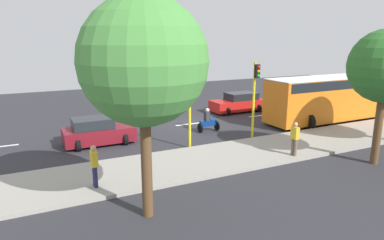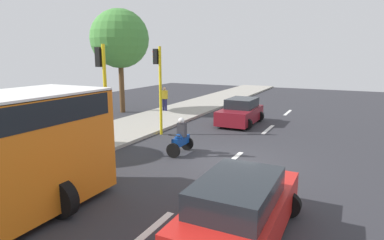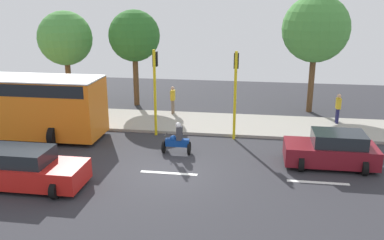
{
  "view_description": "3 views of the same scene",
  "coord_description": "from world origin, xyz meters",
  "px_view_note": "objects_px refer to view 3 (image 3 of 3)",
  "views": [
    {
      "loc": [
        21.15,
        -10.29,
        5.94
      ],
      "look_at": [
        3.0,
        -1.44,
        1.07
      ],
      "focal_mm": 32.81,
      "sensor_mm": 36.0,
      "label": 1
    },
    {
      "loc": [
        -4.0,
        11.61,
        4.1
      ],
      "look_at": [
        2.38,
        -1.27,
        1.19
      ],
      "focal_mm": 30.32,
      "sensor_mm": 36.0,
      "label": 2
    },
    {
      "loc": [
        -15.39,
        -3.32,
        7.02
      ],
      "look_at": [
        2.71,
        -0.56,
        1.53
      ],
      "focal_mm": 38.51,
      "sensor_mm": 36.0,
      "label": 3
    }
  ],
  "objects_px": {
    "car_maroon": "(332,150)",
    "street_tree_north": "(134,36)",
    "pedestrian_by_tree": "(173,99)",
    "traffic_light_midblock": "(155,80)",
    "car_red": "(26,169)",
    "street_tree_center": "(65,39)",
    "pedestrian_near_signal": "(338,107)",
    "traffic_light_corner": "(236,83)",
    "street_tree_south": "(316,29)",
    "motorcycle": "(177,141)"
  },
  "relations": [
    {
      "from": "motorcycle",
      "to": "traffic_light_corner",
      "type": "xyz_separation_m",
      "value": [
        2.59,
        -2.5,
        2.29
      ]
    },
    {
      "from": "street_tree_north",
      "to": "street_tree_south",
      "type": "distance_m",
      "value": 11.35
    },
    {
      "from": "traffic_light_corner",
      "to": "traffic_light_midblock",
      "type": "height_order",
      "value": "same"
    },
    {
      "from": "traffic_light_midblock",
      "to": "street_tree_south",
      "type": "bearing_deg",
      "value": -55.35
    },
    {
      "from": "car_maroon",
      "to": "motorcycle",
      "type": "relative_size",
      "value": 2.51
    },
    {
      "from": "car_red",
      "to": "street_tree_north",
      "type": "bearing_deg",
      "value": -3.07
    },
    {
      "from": "traffic_light_corner",
      "to": "pedestrian_by_tree",
      "type": "bearing_deg",
      "value": 47.15
    },
    {
      "from": "car_red",
      "to": "traffic_light_midblock",
      "type": "relative_size",
      "value": 0.96
    },
    {
      "from": "street_tree_north",
      "to": "traffic_light_corner",
      "type": "bearing_deg",
      "value": -130.67
    },
    {
      "from": "pedestrian_by_tree",
      "to": "street_tree_center",
      "type": "xyz_separation_m",
      "value": [
        1.77,
        7.46,
        3.36
      ]
    },
    {
      "from": "motorcycle",
      "to": "street_tree_center",
      "type": "distance_m",
      "value": 12.55
    },
    {
      "from": "car_red",
      "to": "street_tree_center",
      "type": "bearing_deg",
      "value": 17.38
    },
    {
      "from": "car_red",
      "to": "pedestrian_near_signal",
      "type": "height_order",
      "value": "pedestrian_near_signal"
    },
    {
      "from": "car_maroon",
      "to": "pedestrian_by_tree",
      "type": "bearing_deg",
      "value": 51.3
    },
    {
      "from": "pedestrian_by_tree",
      "to": "traffic_light_corner",
      "type": "xyz_separation_m",
      "value": [
        -3.65,
        -3.93,
        1.87
      ]
    },
    {
      "from": "pedestrian_near_signal",
      "to": "street_tree_north",
      "type": "distance_m",
      "value": 13.31
    },
    {
      "from": "car_maroon",
      "to": "street_tree_south",
      "type": "height_order",
      "value": "street_tree_south"
    },
    {
      "from": "street_tree_center",
      "to": "street_tree_north",
      "type": "relative_size",
      "value": 0.99
    },
    {
      "from": "traffic_light_corner",
      "to": "street_tree_center",
      "type": "relative_size",
      "value": 0.73
    },
    {
      "from": "car_maroon",
      "to": "street_tree_north",
      "type": "distance_m",
      "value": 14.82
    },
    {
      "from": "pedestrian_by_tree",
      "to": "street_tree_north",
      "type": "height_order",
      "value": "street_tree_north"
    },
    {
      "from": "traffic_light_midblock",
      "to": "pedestrian_near_signal",
      "type": "bearing_deg",
      "value": -72.41
    },
    {
      "from": "car_red",
      "to": "street_tree_south",
      "type": "height_order",
      "value": "street_tree_south"
    },
    {
      "from": "pedestrian_by_tree",
      "to": "traffic_light_midblock",
      "type": "height_order",
      "value": "traffic_light_midblock"
    },
    {
      "from": "traffic_light_midblock",
      "to": "street_tree_center",
      "type": "height_order",
      "value": "street_tree_center"
    },
    {
      "from": "traffic_light_corner",
      "to": "street_tree_center",
      "type": "bearing_deg",
      "value": 64.58
    },
    {
      "from": "car_maroon",
      "to": "traffic_light_midblock",
      "type": "height_order",
      "value": "traffic_light_midblock"
    },
    {
      "from": "car_maroon",
      "to": "traffic_light_midblock",
      "type": "bearing_deg",
      "value": 70.58
    },
    {
      "from": "car_red",
      "to": "street_tree_south",
      "type": "relative_size",
      "value": 0.6
    },
    {
      "from": "car_red",
      "to": "pedestrian_near_signal",
      "type": "xyz_separation_m",
      "value": [
        9.94,
        -13.21,
        0.35
      ]
    },
    {
      "from": "street_tree_north",
      "to": "pedestrian_by_tree",
      "type": "bearing_deg",
      "value": -127.52
    },
    {
      "from": "pedestrian_by_tree",
      "to": "street_tree_south",
      "type": "distance_m",
      "value": 9.61
    },
    {
      "from": "traffic_light_corner",
      "to": "street_tree_south",
      "type": "bearing_deg",
      "value": -36.97
    },
    {
      "from": "pedestrian_by_tree",
      "to": "traffic_light_midblock",
      "type": "xyz_separation_m",
      "value": [
        -3.65,
        0.18,
        1.87
      ]
    },
    {
      "from": "traffic_light_midblock",
      "to": "street_tree_north",
      "type": "relative_size",
      "value": 0.72
    },
    {
      "from": "car_red",
      "to": "pedestrian_by_tree",
      "type": "bearing_deg",
      "value": -19.06
    },
    {
      "from": "car_red",
      "to": "traffic_light_midblock",
      "type": "height_order",
      "value": "traffic_light_midblock"
    },
    {
      "from": "traffic_light_corner",
      "to": "street_tree_north",
      "type": "height_order",
      "value": "street_tree_north"
    },
    {
      "from": "pedestrian_near_signal",
      "to": "pedestrian_by_tree",
      "type": "height_order",
      "value": "same"
    },
    {
      "from": "pedestrian_near_signal",
      "to": "street_tree_south",
      "type": "height_order",
      "value": "street_tree_south"
    },
    {
      "from": "traffic_light_midblock",
      "to": "street_tree_south",
      "type": "distance_m",
      "value": 10.65
    },
    {
      "from": "car_red",
      "to": "pedestrian_by_tree",
      "type": "height_order",
      "value": "pedestrian_by_tree"
    },
    {
      "from": "car_red",
      "to": "traffic_light_corner",
      "type": "xyz_separation_m",
      "value": [
        6.84,
        -7.56,
        2.22
      ]
    },
    {
      "from": "car_red",
      "to": "car_maroon",
      "type": "relative_size",
      "value": 1.13
    },
    {
      "from": "pedestrian_near_signal",
      "to": "car_red",
      "type": "bearing_deg",
      "value": 126.95
    },
    {
      "from": "pedestrian_near_signal",
      "to": "motorcycle",
      "type": "bearing_deg",
      "value": 124.92
    },
    {
      "from": "motorcycle",
      "to": "car_red",
      "type": "bearing_deg",
      "value": 130.01
    },
    {
      "from": "pedestrian_near_signal",
      "to": "street_tree_north",
      "type": "relative_size",
      "value": 0.27
    },
    {
      "from": "car_maroon",
      "to": "street_tree_north",
      "type": "relative_size",
      "value": 0.61
    },
    {
      "from": "car_maroon",
      "to": "traffic_light_corner",
      "type": "xyz_separation_m",
      "value": [
        2.98,
        4.34,
        2.22
      ]
    }
  ]
}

